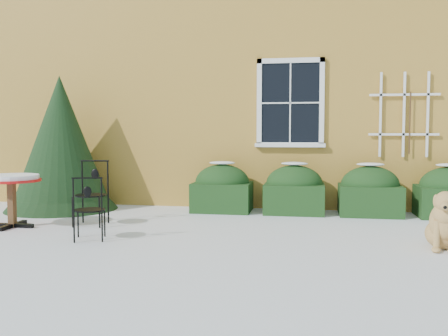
% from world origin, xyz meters
% --- Properties ---
extents(ground, '(80.00, 80.00, 0.00)m').
position_xyz_m(ground, '(0.00, 0.00, 0.00)').
color(ground, white).
rests_on(ground, ground).
extents(house, '(12.40, 8.40, 6.40)m').
position_xyz_m(house, '(0.00, 7.00, 3.22)').
color(house, gold).
rests_on(house, ground).
extents(hedge_row, '(4.95, 0.80, 0.91)m').
position_xyz_m(hedge_row, '(1.65, 2.55, 0.40)').
color(hedge_row, black).
rests_on(hedge_row, ground).
extents(evergreen_shrub, '(2.05, 2.05, 2.48)m').
position_xyz_m(evergreen_shrub, '(-3.29, 2.27, 1.00)').
color(evergreen_shrub, black).
rests_on(evergreen_shrub, ground).
extents(bistro_table, '(0.86, 0.86, 0.80)m').
position_xyz_m(bistro_table, '(-3.15, 0.47, 0.66)').
color(bistro_table, black).
rests_on(bistro_table, ground).
extents(patio_chair_near, '(0.48, 0.47, 0.85)m').
position_xyz_m(patio_chair_near, '(-1.61, -0.19, 0.43)').
color(patio_chair_near, black).
rests_on(patio_chair_near, ground).
extents(patio_chair_far, '(0.48, 0.48, 1.00)m').
position_xyz_m(patio_chair_far, '(-2.06, 0.87, 0.50)').
color(patio_chair_far, black).
rests_on(patio_chair_far, ground).
extents(dog, '(0.60, 0.80, 0.75)m').
position_xyz_m(dog, '(2.90, 0.04, 0.30)').
color(dog, tan).
rests_on(dog, ground).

